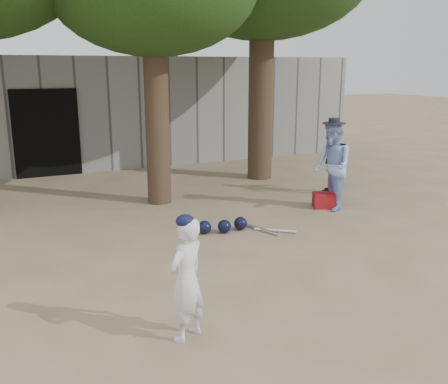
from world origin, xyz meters
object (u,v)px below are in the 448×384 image
spectator_blue (332,166)px  red_bag (324,200)px  spectator_dark (333,161)px  boy_player (186,280)px

spectator_blue → red_bag: spectator_blue is taller
red_bag → spectator_blue: bearing=-67.6°
spectator_blue → spectator_dark: spectator_blue is taller
red_bag → spectator_dark: bearing=47.0°
spectator_blue → spectator_dark: size_ratio=1.17×
spectator_dark → boy_player: bearing=1.0°
boy_player → red_bag: (4.20, 3.47, -0.50)m
spectator_blue → spectator_dark: bearing=154.5°
spectator_blue → red_bag: 0.72m
spectator_blue → red_bag: (-0.05, 0.13, -0.71)m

